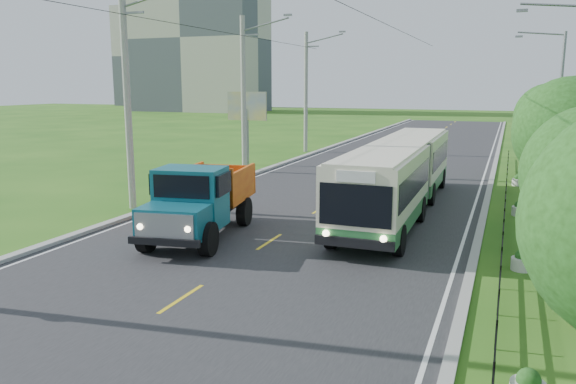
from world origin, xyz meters
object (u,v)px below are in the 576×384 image
Objects in this scene: pole_far at (306,92)px; tree_fourth at (557,135)px; planter_mid at (519,209)px; bus at (400,171)px; streetlight_far at (557,97)px; tree_third at (571,138)px; tree_back at (543,118)px; pole_mid at (244,94)px; pole_near at (128,98)px; dump_truck at (200,196)px; billboard_left at (247,111)px; tree_fifth at (549,121)px; planter_near at (522,261)px; planter_far at (518,181)px.

tree_fourth is at bearing -46.15° from pole_far.
bus is (-5.11, -1.29, 1.60)m from planter_mid.
tree_fourth is 0.60× the size of streetlight_far.
tree_third reaches higher than planter_mid.
pole_mid is at bearing -164.16° from tree_back.
streetlight_far is 14.88m from planter_mid.
dump_truck is (5.52, -3.22, -3.52)m from pole_near.
dump_truck is at bearing -144.05° from planter_mid.
tree_fourth is 0.98× the size of tree_back.
tree_fourth reaches higher than planter_mid.
tree_back is at bearing 43.41° from pole_near.
tree_back is 19.48m from billboard_left.
billboard_left is at bearing 140.67° from tree_third.
pole_near is 1.72× the size of tree_fifth.
planter_near is at bearing -120.41° from tree_third.
tree_fifth is at bearing -55.95° from planter_far.
pole_mid is at bearing -159.68° from streetlight_far.
planter_far is (-1.26, 7.86, -3.30)m from tree_fourth.
tree_back is at bearing 15.84° from pole_mid.
pole_mid is 22.25m from tree_third.
bus is (12.99, -11.29, -1.98)m from billboard_left.
tree_back is at bearing 90.00° from tree_fifth.
pole_far is 1.72× the size of tree_fifth.
tree_fourth is 12.00m from tree_back.
pole_far is 1.85× the size of tree_fourth.
tree_back is (18.12, 5.14, -1.44)m from pole_mid.
streetlight_far reaches higher than tree_fourth.
planter_mid is (-1.26, -0.14, -3.30)m from tree_fourth.
planter_near is at bearing -8.39° from dump_truck.
pole_near is at bearing -163.48° from planter_mid.
bus is 2.35× the size of dump_truck.
tree_fifth is at bearing -11.28° from billboard_left.
billboard_left is at bearing 173.69° from planter_far.
billboard_left is at bearing 94.72° from pole_near.
tree_fifth is at bearing -35.36° from pole_far.
pole_far is 28.00m from dump_truck.
streetlight_far is (18.90, -5.00, -0.19)m from pole_far.
billboard_left is (-19.36, 3.86, 0.01)m from tree_fifth.
dump_truck is at bearing -70.05° from pole_mid.
streetlight_far is (18.90, 19.00, -0.19)m from pole_near.
planter_far is (16.86, 13.00, -4.81)m from pole_near.
tree_fifth reaches higher than billboard_left.
bus is (11.75, 3.71, -3.21)m from pole_near.
pole_mid is (0.00, 12.00, 0.00)m from pole_near.
bus reaches higher than dump_truck.
planter_near is 0.13× the size of billboard_left.
dump_truck is at bearing -131.25° from tree_fifth.
pole_near is at bearing 169.91° from planter_near.
planter_near is at bearing -90.00° from planter_far.
tree_fifth reaches higher than bus.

